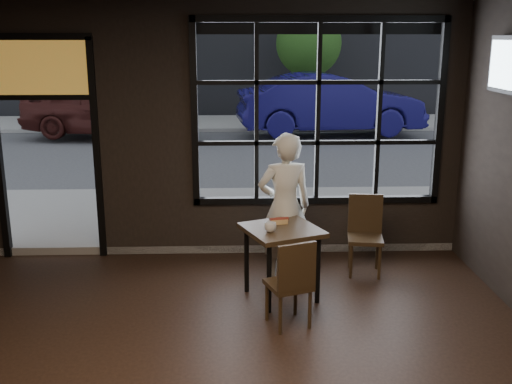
{
  "coord_description": "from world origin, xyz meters",
  "views": [
    {
      "loc": [
        0.2,
        -3.76,
        2.71
      ],
      "look_at": [
        0.4,
        2.2,
        1.15
      ],
      "focal_mm": 42.0,
      "sensor_mm": 36.0,
      "label": 1
    }
  ],
  "objects_px": {
    "man": "(285,207)",
    "cafe_table": "(282,263)",
    "navy_car": "(330,104)",
    "chair_near": "(288,282)"
  },
  "relations": [
    {
      "from": "chair_near",
      "to": "man",
      "type": "distance_m",
      "value": 1.22
    },
    {
      "from": "man",
      "to": "navy_car",
      "type": "relative_size",
      "value": 0.34
    },
    {
      "from": "cafe_table",
      "to": "man",
      "type": "distance_m",
      "value": 0.7
    },
    {
      "from": "cafe_table",
      "to": "man",
      "type": "xyz_separation_m",
      "value": [
        0.07,
        0.53,
        0.46
      ]
    },
    {
      "from": "navy_car",
      "to": "chair_near",
      "type": "bearing_deg",
      "value": 163.68
    },
    {
      "from": "man",
      "to": "cafe_table",
      "type": "bearing_deg",
      "value": 71.74
    },
    {
      "from": "navy_car",
      "to": "cafe_table",
      "type": "bearing_deg",
      "value": 162.95
    },
    {
      "from": "cafe_table",
      "to": "navy_car",
      "type": "height_order",
      "value": "navy_car"
    },
    {
      "from": "cafe_table",
      "to": "man",
      "type": "height_order",
      "value": "man"
    },
    {
      "from": "navy_car",
      "to": "man",
      "type": "bearing_deg",
      "value": 162.74
    }
  ]
}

